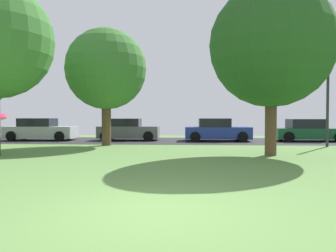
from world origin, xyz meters
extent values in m
plane|color=#5B8442|center=(0.00, 0.00, 0.00)|extent=(44.00, 44.00, 0.00)
cube|color=#28282B|center=(0.00, 16.00, 0.00)|extent=(44.00, 6.40, 0.01)
cylinder|color=brown|center=(3.94, 8.14, 1.52)|extent=(0.46, 0.46, 3.04)
sphere|color=#23511E|center=(3.94, 8.14, 4.45)|extent=(4.98, 4.98, 4.98)
cylinder|color=brown|center=(-3.87, 12.31, 1.34)|extent=(0.50, 0.50, 2.68)
sphere|color=#38702D|center=(-3.87, 12.31, 4.18)|extent=(4.40, 4.40, 4.40)
cube|color=#B7B7BC|center=(-9.24, 15.97, 0.54)|extent=(4.56, 1.71, 0.78)
cube|color=black|center=(-9.46, 15.97, 1.20)|extent=(2.19, 1.51, 0.54)
cylinder|color=black|center=(-7.64, 16.83, 0.32)|extent=(0.64, 0.22, 0.64)
cylinder|color=black|center=(-7.64, 15.12, 0.32)|extent=(0.64, 0.22, 0.64)
cylinder|color=black|center=(-10.83, 16.83, 0.32)|extent=(0.64, 0.22, 0.64)
cylinder|color=black|center=(-10.83, 15.12, 0.32)|extent=(0.64, 0.22, 0.64)
cube|color=slate|center=(-3.36, 16.34, 0.54)|extent=(4.01, 1.73, 0.79)
cube|color=black|center=(-3.56, 16.34, 1.20)|extent=(1.93, 1.52, 0.51)
cylinder|color=black|center=(-1.95, 17.20, 0.32)|extent=(0.64, 0.22, 0.64)
cylinder|color=black|center=(-1.95, 15.47, 0.32)|extent=(0.64, 0.22, 0.64)
cylinder|color=black|center=(-4.76, 17.20, 0.32)|extent=(0.64, 0.22, 0.64)
cylinder|color=black|center=(-4.76, 15.47, 0.32)|extent=(0.64, 0.22, 0.64)
cube|color=#233893|center=(2.52, 16.07, 0.53)|extent=(4.20, 1.89, 0.76)
cube|color=black|center=(2.31, 16.07, 1.19)|extent=(2.02, 1.67, 0.55)
cylinder|color=black|center=(3.99, 17.02, 0.32)|extent=(0.64, 0.22, 0.64)
cylinder|color=black|center=(3.99, 15.13, 0.32)|extent=(0.64, 0.22, 0.64)
cylinder|color=black|center=(1.05, 17.02, 0.32)|extent=(0.64, 0.22, 0.64)
cylinder|color=black|center=(1.05, 15.13, 0.32)|extent=(0.64, 0.22, 0.64)
cube|color=#195633|center=(8.40, 16.26, 0.49)|extent=(4.39, 1.86, 0.69)
cube|color=black|center=(8.18, 16.26, 1.13)|extent=(2.11, 1.64, 0.59)
cylinder|color=black|center=(9.93, 17.19, 0.32)|extent=(0.64, 0.22, 0.64)
cylinder|color=black|center=(6.86, 17.19, 0.32)|extent=(0.64, 0.22, 0.64)
cylinder|color=black|center=(6.86, 15.33, 0.32)|extent=(0.64, 0.22, 0.64)
cylinder|color=#2D2D33|center=(7.86, 12.20, 2.25)|extent=(0.14, 0.14, 4.50)
camera|label=1|loc=(0.57, -5.27, 1.57)|focal=34.85mm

